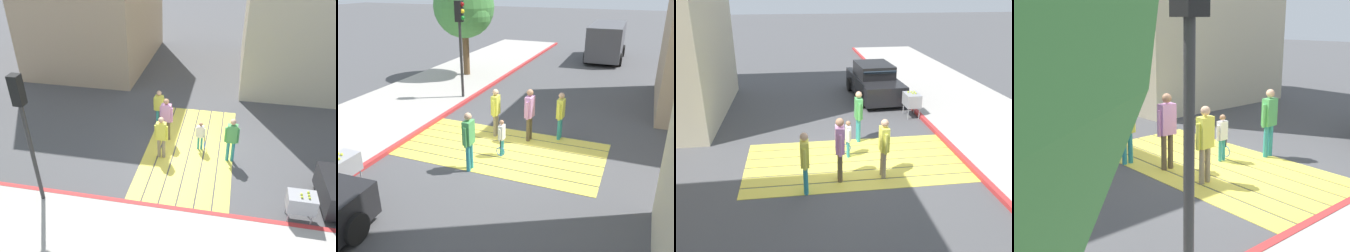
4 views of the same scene
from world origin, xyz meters
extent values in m
plane|color=#4C4C4F|center=(0.00, 0.00, 0.00)|extent=(120.00, 120.00, 0.00)
cube|color=#EAD64C|center=(0.00, -1.38, 0.01)|extent=(6.40, 0.50, 0.01)
cube|color=#EAD64C|center=(0.00, -0.82, 0.01)|extent=(6.40, 0.50, 0.01)
cube|color=#EAD64C|center=(0.00, -0.27, 0.01)|extent=(6.40, 0.50, 0.01)
cube|color=#EAD64C|center=(0.00, 0.28, 0.01)|extent=(6.40, 0.50, 0.01)
cube|color=#EAD64C|center=(0.00, 0.83, 0.01)|extent=(6.40, 0.50, 0.01)
cube|color=#EAD64C|center=(0.00, 1.38, 0.01)|extent=(6.40, 0.50, 0.01)
cube|color=#BC3333|center=(-3.25, 0.00, 0.07)|extent=(0.16, 40.00, 0.13)
cube|color=black|center=(-2.00, -6.41, 0.59)|extent=(2.01, 4.38, 0.80)
cube|color=black|center=(-1.99, -6.56, 1.27)|extent=(1.63, 2.14, 0.60)
cube|color=#1E2833|center=(-2.04, -5.64, 1.21)|extent=(1.49, 0.40, 0.49)
cylinder|color=black|center=(-1.19, -5.04, 0.33)|extent=(0.25, 0.67, 0.66)
cylinder|color=black|center=(-2.95, -5.13, 0.33)|extent=(0.25, 0.67, 0.66)
cylinder|color=black|center=(-1.05, -7.70, 0.33)|extent=(0.25, 0.67, 0.66)
cylinder|color=black|center=(-2.81, -7.79, 0.33)|extent=(0.25, 0.67, 0.66)
cube|color=#99999E|center=(-2.90, -3.60, 0.70)|extent=(0.56, 0.80, 0.50)
cylinder|color=#99999E|center=(-2.68, -3.28, 0.23)|extent=(0.04, 0.04, 0.45)
cylinder|color=#99999E|center=(-3.12, -3.28, 0.23)|extent=(0.04, 0.04, 0.45)
cylinder|color=#99999E|center=(-2.68, -3.92, 0.23)|extent=(0.04, 0.04, 0.45)
cylinder|color=#99999E|center=(-3.12, -3.92, 0.23)|extent=(0.04, 0.04, 0.45)
sphere|color=#CCE033|center=(-3.02, -3.75, 0.98)|extent=(0.07, 0.07, 0.07)
sphere|color=#CCE033|center=(-2.90, -3.75, 0.98)|extent=(0.07, 0.07, 0.07)
sphere|color=#CCE033|center=(-2.78, -3.75, 0.98)|extent=(0.07, 0.07, 0.07)
sphere|color=#CCE033|center=(-3.02, -3.55, 0.98)|extent=(0.07, 0.07, 0.07)
sphere|color=#CCE033|center=(-2.90, -3.55, 0.98)|extent=(0.07, 0.07, 0.07)
cylinder|color=teal|center=(1.50, 1.58, 0.39)|extent=(0.12, 0.12, 0.78)
cylinder|color=teal|center=(1.49, 1.41, 0.39)|extent=(0.12, 0.12, 0.78)
cube|color=#D8D84C|center=(1.49, 1.49, 1.10)|extent=(0.22, 0.35, 0.65)
sphere|color=tan|center=(1.49, 1.49, 1.54)|extent=(0.20, 0.20, 0.20)
cylinder|color=#D8D84C|center=(1.50, 1.69, 1.04)|extent=(0.08, 0.08, 0.55)
cylinder|color=#D8D84C|center=(1.48, 1.29, 1.04)|extent=(0.08, 0.08, 0.55)
cylinder|color=teal|center=(-0.37, -1.42, 0.41)|extent=(0.12, 0.12, 0.82)
cylinder|color=teal|center=(-0.37, -1.60, 0.41)|extent=(0.12, 0.12, 0.82)
cube|color=#4CA559|center=(-0.37, -1.51, 1.16)|extent=(0.22, 0.36, 0.68)
sphere|color=tan|center=(-0.37, -1.51, 1.63)|extent=(0.21, 0.21, 0.21)
cylinder|color=#4CA559|center=(-0.37, -1.30, 1.09)|extent=(0.09, 0.09, 0.58)
cylinder|color=#4CA559|center=(-0.37, -1.72, 1.09)|extent=(0.09, 0.09, 0.58)
cylinder|color=gray|center=(-0.63, 1.04, 0.40)|extent=(0.12, 0.12, 0.79)
cylinder|color=gray|center=(-0.62, 0.87, 0.40)|extent=(0.12, 0.12, 0.79)
cube|color=#D8D84C|center=(-0.63, 0.96, 1.12)|extent=(0.22, 0.35, 0.66)
sphere|color=tan|center=(-0.63, 0.96, 1.57)|extent=(0.20, 0.20, 0.20)
cylinder|color=#D8D84C|center=(-0.63, 1.16, 1.05)|extent=(0.09, 0.09, 0.56)
cylinder|color=#D8D84C|center=(-0.62, 0.75, 1.05)|extent=(0.09, 0.09, 0.56)
cylinder|color=brown|center=(0.57, 1.10, 0.42)|extent=(0.13, 0.13, 0.85)
cylinder|color=brown|center=(0.56, 0.92, 0.42)|extent=(0.13, 0.13, 0.85)
cube|color=#D18CC6|center=(0.57, 1.01, 1.20)|extent=(0.26, 0.39, 0.71)
sphere|color=#9E7051|center=(0.57, 1.01, 1.68)|extent=(0.22, 0.22, 0.22)
cylinder|color=#D18CC6|center=(0.58, 1.22, 1.13)|extent=(0.09, 0.09, 0.60)
cylinder|color=#D18CC6|center=(0.55, 0.80, 1.13)|extent=(0.09, 0.09, 0.60)
cylinder|color=teal|center=(0.14, -0.31, 0.28)|extent=(0.08, 0.08, 0.55)
cylinder|color=teal|center=(0.14, -0.43, 0.28)|extent=(0.08, 0.08, 0.55)
cube|color=white|center=(0.14, -0.37, 0.79)|extent=(0.15, 0.25, 0.46)
sphere|color=#9E7051|center=(0.14, -0.37, 1.11)|extent=(0.14, 0.14, 0.14)
cylinder|color=white|center=(0.14, -0.21, 0.74)|extent=(0.06, 0.06, 0.39)
cylinder|color=white|center=(0.14, -0.52, 0.74)|extent=(0.06, 0.06, 0.39)
cylinder|color=black|center=(0.17, -0.54, 0.46)|extent=(0.03, 0.03, 0.28)
torus|color=blue|center=(0.17, -0.54, 0.22)|extent=(0.28, 0.03, 0.28)
camera|label=1|loc=(-10.87, -1.31, 7.72)|focal=37.59mm
camera|label=2|loc=(3.82, -9.22, 5.03)|focal=37.20mm
camera|label=3|loc=(1.63, 9.34, 4.90)|focal=38.01mm
camera|label=4|loc=(-6.74, 6.90, 3.37)|focal=45.47mm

